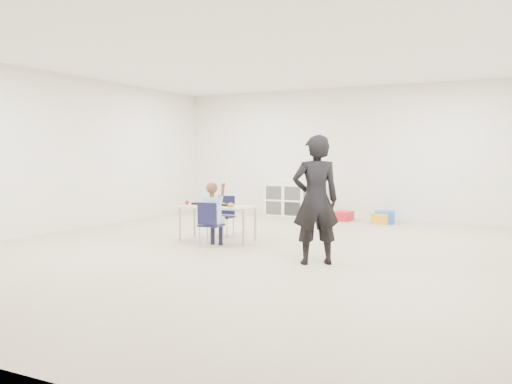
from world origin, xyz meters
The scene contains 16 objects.
room centered at (0.00, 0.00, 1.40)m, with size 9.00×9.02×2.80m.
table centered at (-0.97, 0.57, 0.28)m, with size 1.27×0.72×0.56m.
chair_near centered at (-0.77, 0.06, 0.33)m, with size 0.32×0.30×0.67m, color black, non-canonical shape.
chair_far centered at (-1.17, 1.07, 0.33)m, with size 0.32×0.30×0.67m, color black, non-canonical shape.
child centered at (-0.77, 0.06, 0.53)m, with size 0.45×0.45×1.05m, color #A8C8E3, non-canonical shape.
lunch_tray_near centered at (-0.91, 0.61, 0.57)m, with size 0.22×0.16×0.03m, color black.
lunch_tray_far centered at (-1.35, 0.63, 0.57)m, with size 0.22×0.16×0.03m, color black.
milk_carton centered at (-0.97, 0.45, 0.61)m, with size 0.07×0.07×0.10m, color white.
bread_roll centered at (-0.68, 0.49, 0.59)m, with size 0.09×0.09×0.07m, color #DDA75B.
apple_near centered at (-1.13, 0.61, 0.59)m, with size 0.07×0.07×0.07m, color maroon.
apple_far centered at (-1.50, 0.49, 0.59)m, with size 0.07×0.07×0.07m, color maroon.
cubby_shelf centered at (-1.20, 4.28, 0.35)m, with size 1.40×0.40×0.70m, color white.
adult centered at (1.08, -0.45, 0.81)m, with size 0.59×0.39×1.61m, color black.
bin_red centered at (0.00, 3.98, 0.10)m, with size 0.31×0.40×0.20m, color red.
bin_yellow centered at (0.82, 3.90, 0.11)m, with size 0.34×0.43×0.21m, color gold.
bin_blue centered at (0.86, 3.98, 0.12)m, with size 0.38×0.49×0.24m, color blue.
Camera 1 is at (3.49, -6.76, 1.38)m, focal length 38.00 mm.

